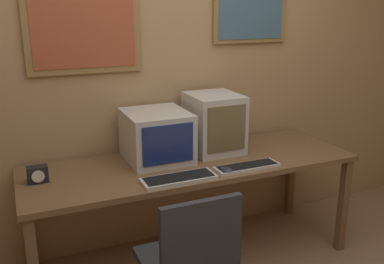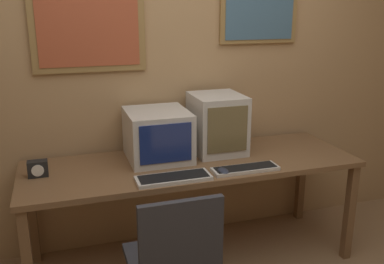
# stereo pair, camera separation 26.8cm
# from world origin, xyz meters

# --- Properties ---
(wall_back) EXTENTS (8.00, 0.08, 2.60)m
(wall_back) POSITION_xyz_m (-0.00, 1.49, 1.31)
(wall_back) COLOR tan
(wall_back) RESTS_ON ground_plane
(desk) EXTENTS (2.21, 0.73, 0.75)m
(desk) POSITION_xyz_m (0.00, 1.07, 0.68)
(desk) COLOR brown
(desk) RESTS_ON ground_plane
(monitor_left) EXTENTS (0.41, 0.45, 0.33)m
(monitor_left) POSITION_xyz_m (-0.20, 1.20, 0.91)
(monitor_left) COLOR beige
(monitor_left) RESTS_ON desk
(monitor_right) EXTENTS (0.34, 0.39, 0.41)m
(monitor_right) POSITION_xyz_m (0.23, 1.22, 0.95)
(monitor_right) COLOR beige
(monitor_right) RESTS_ON desk
(keyboard_main) EXTENTS (0.45, 0.16, 0.03)m
(keyboard_main) POSITION_xyz_m (-0.20, 0.80, 0.76)
(keyboard_main) COLOR beige
(keyboard_main) RESTS_ON desk
(keyboard_side) EXTENTS (0.43, 0.13, 0.03)m
(keyboard_side) POSITION_xyz_m (0.27, 0.81, 0.76)
(keyboard_side) COLOR beige
(keyboard_side) RESTS_ON desk
(mouse_near_keyboard) EXTENTS (0.07, 0.10, 0.04)m
(mouse_near_keyboard) POSITION_xyz_m (0.11, 0.79, 0.76)
(mouse_near_keyboard) COLOR #282D3D
(mouse_near_keyboard) RESTS_ON desk
(desk_clock) EXTENTS (0.12, 0.07, 0.10)m
(desk_clock) POSITION_xyz_m (-0.97, 1.11, 0.80)
(desk_clock) COLOR black
(desk_clock) RESTS_ON desk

